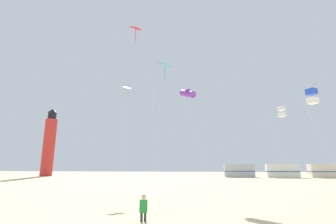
# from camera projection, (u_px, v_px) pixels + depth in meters

# --- Properties ---
(kite_flyer_standing) EXTENTS (0.41, 0.55, 1.16)m
(kite_flyer_standing) POSITION_uv_depth(u_px,v_px,m) (143.00, 207.00, 10.37)
(kite_flyer_standing) COLOR #238438
(kite_flyer_standing) RESTS_ON ground
(kite_diamond_lime) EXTENTS (2.02, 1.86, 12.39)m
(kite_diamond_lime) POSITION_uv_depth(u_px,v_px,m) (127.00, 92.00, 30.66)
(kite_diamond_lime) COLOR silver
(kite_diamond_lime) RESTS_ON ground
(kite_tube_violet) EXTENTS (3.32, 3.62, 10.52)m
(kite_tube_violet) POSITION_uv_depth(u_px,v_px,m) (188.00, 93.00, 25.27)
(kite_tube_violet) COLOR silver
(kite_tube_violet) RESTS_ON ground
(kite_diamond_scarlet) EXTENTS (2.23, 2.23, 14.14)m
(kite_diamond_scarlet) POSITION_uv_depth(u_px,v_px,m) (134.00, 36.00, 20.47)
(kite_diamond_scarlet) COLOR silver
(kite_diamond_scarlet) RESTS_ON ground
(kite_box_blue) EXTENTS (2.21, 1.68, 8.02)m
(kite_box_blue) POSITION_uv_depth(u_px,v_px,m) (312.00, 96.00, 17.96)
(kite_box_blue) COLOR silver
(kite_box_blue) RESTS_ON ground
(kite_box_white) EXTENTS (2.24, 2.24, 8.76)m
(kite_box_white) POSITION_uv_depth(u_px,v_px,m) (282.00, 112.00, 26.43)
(kite_box_white) COLOR silver
(kite_box_white) RESTS_ON ground
(kite_diamond_cyan) EXTENTS (1.56, 1.56, 9.18)m
(kite_diamond_cyan) POSITION_uv_depth(u_px,v_px,m) (164.00, 70.00, 16.02)
(kite_diamond_cyan) COLOR silver
(kite_diamond_cyan) RESTS_ON ground
(lighthouse_distant) EXTENTS (2.80, 2.80, 16.80)m
(lighthouse_distant) POSITION_uv_depth(u_px,v_px,m) (49.00, 144.00, 60.04)
(lighthouse_distant) COLOR red
(lighthouse_distant) RESTS_ON ground
(rv_van_silver) EXTENTS (6.54, 2.62, 2.80)m
(rv_van_silver) POSITION_uv_depth(u_px,v_px,m) (239.00, 171.00, 53.24)
(rv_van_silver) COLOR #B7BABF
(rv_van_silver) RESTS_ON ground
(rv_van_white) EXTENTS (6.58, 2.76, 2.80)m
(rv_van_white) POSITION_uv_depth(u_px,v_px,m) (282.00, 171.00, 51.20)
(rv_van_white) COLOR white
(rv_van_white) RESTS_ON ground
(rv_van_cream) EXTENTS (6.46, 2.40, 2.80)m
(rv_van_cream) POSITION_uv_depth(u_px,v_px,m) (325.00, 171.00, 50.52)
(rv_van_cream) COLOR beige
(rv_van_cream) RESTS_ON ground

